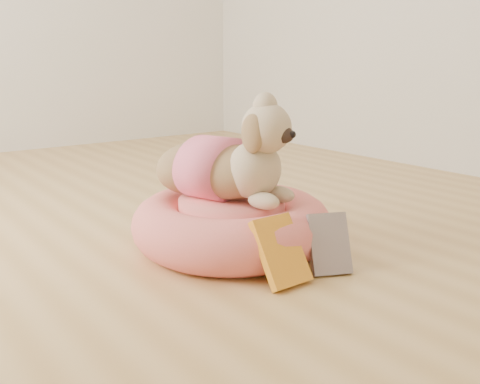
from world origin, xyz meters
TOP-DOWN VIEW (x-y plane):
  - floor at (0.00, 0.00)m, footprint 4.50×4.50m
  - pet_bed at (0.12, -0.45)m, footprint 0.73×0.73m
  - dog at (0.11, -0.44)m, footprint 0.52×0.63m
  - book_yellow at (0.05, -0.80)m, footprint 0.15×0.15m
  - book_white at (0.24, -0.83)m, footprint 0.16×0.15m

SIDE VIEW (x-z plane):
  - floor at x=0.00m, z-range 0.00..0.00m
  - pet_bed at x=0.12m, z-range 0.00..0.18m
  - book_white at x=0.24m, z-range 0.00..0.19m
  - book_yellow at x=0.05m, z-range 0.00..0.20m
  - dog at x=0.11m, z-range 0.19..0.58m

